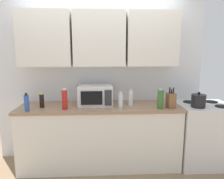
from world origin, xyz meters
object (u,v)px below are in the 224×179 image
object	(u,v)px
microwave	(96,95)
knife_block	(171,100)
bottle_blue_cleaner	(27,103)
bottle_white_jar	(131,98)
kettle	(198,100)
bottle_red_sauce	(65,99)
stove_range	(203,134)
bottle_soy_dark	(42,101)
bottle_clear_tall	(121,101)
bottle_green_oil	(160,99)

from	to	relation	value
microwave	knife_block	bearing A→B (deg)	-11.69
bottle_blue_cleaner	bottle_white_jar	world-z (taller)	same
kettle	bottle_red_sauce	size ratio (longest dim) A/B	0.72
stove_range	microwave	size ratio (longest dim) A/B	1.90
bottle_red_sauce	bottle_soy_dark	bearing A→B (deg)	161.59
bottle_clear_tall	bottle_soy_dark	world-z (taller)	bottle_clear_tall
kettle	bottle_red_sauce	xyz separation A→B (m)	(-1.81, -0.01, 0.04)
stove_range	knife_block	distance (m)	0.80
bottle_red_sauce	bottle_green_oil	distance (m)	1.27
kettle	bottle_soy_dark	world-z (taller)	kettle
knife_block	kettle	bearing A→B (deg)	0.23
bottle_red_sauce	bottle_clear_tall	bearing A→B (deg)	-0.97
bottle_green_oil	bottle_white_jar	bearing A→B (deg)	154.23
bottle_red_sauce	bottle_green_oil	world-z (taller)	bottle_red_sauce
microwave	bottle_red_sauce	distance (m)	0.46
bottle_blue_cleaner	bottle_green_oil	xyz separation A→B (m)	(1.74, 0.02, 0.02)
bottle_blue_cleaner	bottle_white_jar	size ratio (longest dim) A/B	1.00
bottle_white_jar	bottle_soy_dark	xyz separation A→B (m)	(-1.22, -0.04, -0.01)
kettle	microwave	world-z (taller)	microwave
bottle_red_sauce	bottle_soy_dark	world-z (taller)	bottle_red_sauce
bottle_white_jar	bottle_soy_dark	size ratio (longest dim) A/B	1.18
bottle_clear_tall	bottle_white_jar	xyz separation A→B (m)	(0.16, 0.17, -0.00)
kettle	microwave	bearing A→B (deg)	171.52
stove_range	microwave	xyz separation A→B (m)	(-1.58, 0.07, 0.59)
stove_range	bottle_green_oil	bearing A→B (deg)	-166.11
bottle_blue_cleaner	bottle_soy_dark	size ratio (longest dim) A/B	1.18
bottle_white_jar	bottle_red_sauce	bearing A→B (deg)	-170.30
knife_block	bottle_blue_cleaner	distance (m)	1.90
knife_block	bottle_blue_cleaner	xyz separation A→B (m)	(-1.90, -0.06, 0.00)
bottle_blue_cleaner	bottle_clear_tall	xyz separation A→B (m)	(1.21, 0.04, 0.00)
stove_range	bottle_white_jar	size ratio (longest dim) A/B	3.95
bottle_green_oil	kettle	bearing A→B (deg)	3.73
bottle_white_jar	bottle_green_oil	xyz separation A→B (m)	(0.37, -0.18, 0.02)
bottle_soy_dark	kettle	bearing A→B (deg)	-2.71
knife_block	bottle_green_oil	size ratio (longest dim) A/B	1.06
knife_block	bottle_red_sauce	world-z (taller)	knife_block
bottle_clear_tall	bottle_green_oil	world-z (taller)	bottle_green_oil
microwave	bottle_green_oil	world-z (taller)	microwave
bottle_white_jar	bottle_clear_tall	bearing A→B (deg)	-133.60
bottle_red_sauce	bottle_green_oil	xyz separation A→B (m)	(1.27, -0.03, -0.01)
bottle_clear_tall	bottle_white_jar	size ratio (longest dim) A/B	1.00
stove_range	bottle_soy_dark	size ratio (longest dim) A/B	4.64
kettle	bottle_white_jar	xyz separation A→B (m)	(-0.91, 0.14, 0.01)
kettle	knife_block	size ratio (longest dim) A/B	0.72
knife_block	bottle_clear_tall	xyz separation A→B (m)	(-0.68, -0.02, 0.00)
bottle_soy_dark	bottle_blue_cleaner	bearing A→B (deg)	-132.26
bottle_red_sauce	bottle_green_oil	bearing A→B (deg)	-1.22
bottle_white_jar	bottle_green_oil	distance (m)	0.41
bottle_red_sauce	bottle_white_jar	xyz separation A→B (m)	(0.90, 0.15, -0.03)
bottle_white_jar	bottle_green_oil	bearing A→B (deg)	-25.77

